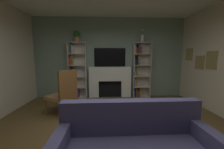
% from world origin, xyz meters
% --- Properties ---
extents(ground_plane, '(6.62, 6.62, 0.00)m').
position_xyz_m(ground_plane, '(0.00, 0.00, 0.00)').
color(ground_plane, brown).
extents(wall_back_accent, '(5.48, 0.06, 2.85)m').
position_xyz_m(wall_back_accent, '(0.00, 2.79, 1.43)').
color(wall_back_accent, gray).
rests_on(wall_back_accent, ground_plane).
extents(fireplace, '(1.59, 0.54, 1.11)m').
position_xyz_m(fireplace, '(0.00, 2.64, 0.59)').
color(fireplace, white).
rests_on(fireplace, ground_plane).
extents(tv, '(1.11, 0.06, 0.66)m').
position_xyz_m(tv, '(0.00, 2.73, 1.45)').
color(tv, black).
rests_on(tv, fireplace).
extents(bookshelf_left, '(0.61, 0.32, 1.97)m').
position_xyz_m(bookshelf_left, '(-1.21, 2.64, 0.93)').
color(bookshelf_left, silver).
rests_on(bookshelf_left, ground_plane).
extents(bookshelf_right, '(0.61, 0.31, 1.97)m').
position_xyz_m(bookshelf_right, '(1.06, 2.64, 0.98)').
color(bookshelf_right, beige).
rests_on(bookshelf_right, ground_plane).
extents(potted_plant, '(0.24, 0.24, 0.39)m').
position_xyz_m(potted_plant, '(-1.14, 2.61, 2.19)').
color(potted_plant, '#AF7752').
rests_on(potted_plant, bookshelf_left).
extents(vase_with_flowers, '(0.11, 0.11, 0.46)m').
position_xyz_m(vase_with_flowers, '(1.14, 2.61, 2.13)').
color(vase_with_flowers, beige).
rests_on(vase_with_flowers, bookshelf_right).
extents(armchair, '(0.82, 0.80, 1.16)m').
position_xyz_m(armchair, '(-1.22, 1.17, 0.55)').
color(armchair, brown).
rests_on(armchair, ground_plane).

